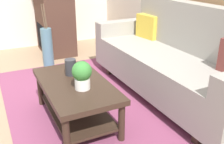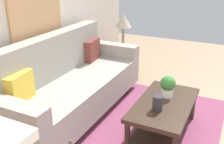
% 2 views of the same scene
% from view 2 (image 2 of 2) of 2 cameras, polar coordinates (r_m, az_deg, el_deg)
% --- Properties ---
extents(wall_back, '(5.39, 0.10, 2.70)m').
position_cam_2_polar(wall_back, '(3.48, -18.62, 11.94)').
color(wall_back, beige).
rests_on(wall_back, ground_plane).
extents(area_rug, '(2.89, 1.61, 0.01)m').
position_cam_2_polar(area_rug, '(3.19, 6.49, -14.38)').
color(area_rug, '#843D5B').
rests_on(area_rug, ground_plane).
extents(couch, '(2.39, 0.84, 1.08)m').
position_cam_2_polar(couch, '(3.53, -8.66, -2.67)').
color(couch, gray).
rests_on(couch, ground_plane).
extents(throw_pillow_mustard, '(0.37, 0.17, 0.32)m').
position_cam_2_polar(throw_pillow_mustard, '(2.99, -19.14, -3.18)').
color(throw_pillow_mustard, gold).
rests_on(throw_pillow_mustard, couch).
extents(throw_pillow_maroon, '(0.37, 0.16, 0.32)m').
position_cam_2_polar(throw_pillow_maroon, '(4.10, -4.32, 4.74)').
color(throw_pillow_maroon, brown).
rests_on(throw_pillow_maroon, couch).
extents(coffee_table, '(1.10, 0.60, 0.43)m').
position_cam_2_polar(coffee_table, '(3.17, 11.07, -8.23)').
color(coffee_table, '#332319').
rests_on(coffee_table, ground_plane).
extents(tabletop_vase, '(0.11, 0.11, 0.17)m').
position_cam_2_polar(tabletop_vase, '(2.91, 9.76, -6.57)').
color(tabletop_vase, '#2D2D33').
rests_on(tabletop_vase, coffee_table).
extents(potted_plant_tabletop, '(0.18, 0.18, 0.26)m').
position_cam_2_polar(potted_plant_tabletop, '(3.20, 11.87, -2.85)').
color(potted_plant_tabletop, white).
rests_on(potted_plant_tabletop, coffee_table).
extents(side_table, '(0.44, 0.44, 0.56)m').
position_cam_2_polar(side_table, '(4.77, 2.30, 2.19)').
color(side_table, '#332319').
rests_on(side_table, ground_plane).
extents(table_lamp, '(0.28, 0.28, 0.57)m').
position_cam_2_polar(table_lamp, '(4.58, 2.44, 10.64)').
color(table_lamp, gray).
rests_on(table_lamp, side_table).
extents(framed_painting, '(0.92, 0.03, 0.87)m').
position_cam_2_polar(framed_painting, '(3.54, -16.05, 14.14)').
color(framed_painting, tan).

